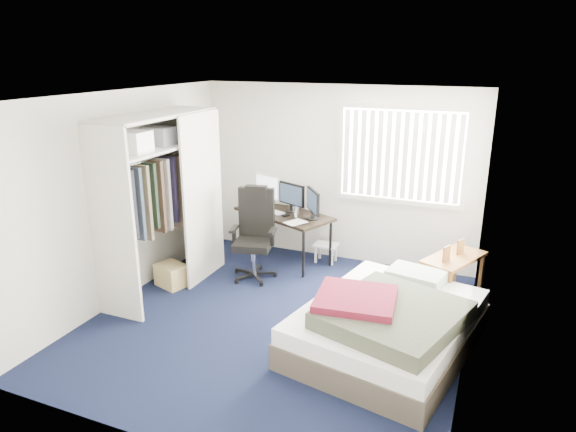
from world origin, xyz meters
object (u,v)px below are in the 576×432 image
(desk, at_px, (285,210))
(bed, at_px, (387,324))
(office_chair, at_px, (255,243))
(nightstand, at_px, (454,262))

(desk, xyz_separation_m, bed, (1.90, -1.84, -0.46))
(desk, distance_m, bed, 2.69)
(office_chair, bearing_deg, desk, 78.92)
(desk, relative_size, bed, 0.69)
(nightstand, xyz_separation_m, bed, (-0.49, -1.34, -0.24))
(nightstand, distance_m, bed, 1.45)
(bed, bearing_deg, nightstand, 69.73)
(desk, bearing_deg, office_chair, -101.08)
(office_chair, height_order, nightstand, office_chair)
(nightstand, relative_size, bed, 0.42)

